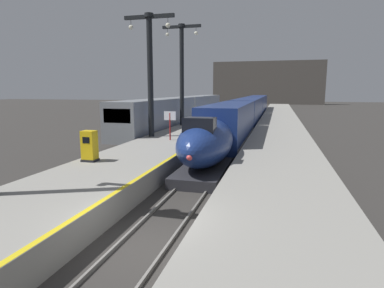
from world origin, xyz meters
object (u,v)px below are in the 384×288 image
ticket_machine_yellow (90,147)px  station_column_mid (150,64)px  regional_train_adjacent (184,110)px  station_column_far (182,66)px  highspeed_train_main (247,112)px  passenger_near_edge (198,121)px  departure_info_board (170,120)px  rolling_suitcase (188,129)px

ticket_machine_yellow → station_column_mid: bearing=92.2°
regional_train_adjacent → station_column_far: (2.20, -8.13, 4.97)m
station_column_mid → highspeed_train_main: bearing=71.7°
station_column_far → passenger_near_edge: 7.50m
passenger_near_edge → ticket_machine_yellow: bearing=-100.9°
passenger_near_edge → departure_info_board: 5.30m
station_column_mid → station_column_far: bearing=90.0°
station_column_mid → passenger_near_edge: bearing=52.7°
regional_train_adjacent → passenger_near_edge: (5.08, -12.86, -0.09)m
highspeed_train_main → ticket_machine_yellow: (-5.55, -27.16, -0.16)m
rolling_suitcase → station_column_far: bearing=112.1°
highspeed_train_main → passenger_near_edge: (-3.02, -14.08, 0.09)m
station_column_mid → passenger_near_edge: station_column_mid is taller
regional_train_adjacent → ticket_machine_yellow: size_ratio=22.87×
ticket_machine_yellow → departure_info_board: departure_info_board is taller
station_column_far → rolling_suitcase: (2.11, -5.21, -5.74)m
station_column_far → ticket_machine_yellow: size_ratio=6.36×
station_column_far → passenger_near_edge: bearing=-58.7°
ticket_machine_yellow → departure_info_board: (1.72, 7.86, 0.77)m
ticket_machine_yellow → regional_train_adjacent: bearing=95.6°
highspeed_train_main → regional_train_adjacent: size_ratio=1.56×
highspeed_train_main → rolling_suitcase: highspeed_train_main is taller
rolling_suitcase → departure_info_board: (-0.04, -4.73, 1.20)m
station_column_mid → station_column_far: 8.51m
highspeed_train_main → departure_info_board: highspeed_train_main is taller
highspeed_train_main → rolling_suitcase: 15.06m
regional_train_adjacent → highspeed_train_main: bearing=8.6°
highspeed_train_main → ticket_machine_yellow: bearing=-101.6°
regional_train_adjacent → departure_info_board: regional_train_adjacent is taller
station_column_far → regional_train_adjacent: bearing=105.1°
station_column_mid → passenger_near_edge: size_ratio=5.54×
departure_info_board → regional_train_adjacent: bearing=103.3°
departure_info_board → station_column_mid: bearing=145.1°
regional_train_adjacent → station_column_mid: (2.20, -16.63, 4.54)m
station_column_mid → ticket_machine_yellow: station_column_mid is taller
departure_info_board → highspeed_train_main: bearing=78.8°
rolling_suitcase → ticket_machine_yellow: ticket_machine_yellow is taller
ticket_machine_yellow → passenger_near_edge: bearing=79.1°
highspeed_train_main → station_column_far: bearing=-122.2°
regional_train_adjacent → ticket_machine_yellow: 26.06m
highspeed_train_main → departure_info_board: 19.68m
station_column_far → ticket_machine_yellow: bearing=-88.9°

